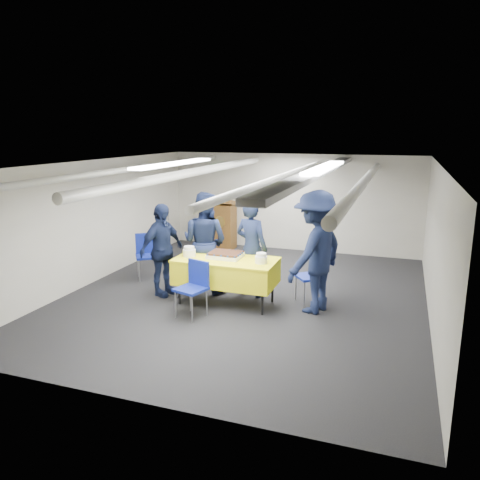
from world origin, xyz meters
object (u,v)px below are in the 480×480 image
(serving_table, at_px, (226,271))
(sailor_a, at_px, (252,248))
(chair_near, at_px, (194,283))
(sailor_c, at_px, (162,250))
(sheet_cake, at_px, (225,255))
(chair_right, at_px, (315,272))
(podium, at_px, (223,224))
(sailor_d, at_px, (316,252))
(sailor_b, at_px, (205,242))
(chair_left, at_px, (147,251))

(serving_table, xyz_separation_m, sailor_a, (0.27, 0.52, 0.29))
(chair_near, xyz_separation_m, sailor_c, (-0.93, 0.69, 0.28))
(sheet_cake, distance_m, chair_right, 1.52)
(podium, xyz_separation_m, chair_right, (2.78, -2.93, -0.08))
(serving_table, xyz_separation_m, sailor_d, (1.45, 0.15, 0.41))
(sheet_cake, xyz_separation_m, podium, (-1.37, 3.40, -0.20))
(sailor_b, bearing_deg, chair_left, -4.70)
(chair_near, bearing_deg, podium, 105.28)
(serving_table, xyz_separation_m, sheet_cake, (-0.04, 0.07, 0.26))
(chair_near, height_order, sailor_c, sailor_c)
(chair_right, distance_m, sailor_d, 0.60)
(sailor_b, relative_size, sailor_d, 0.92)
(serving_table, xyz_separation_m, sailor_c, (-1.20, 0.03, 0.25))
(serving_table, bearing_deg, podium, 112.00)
(podium, distance_m, chair_right, 4.04)
(chair_right, relative_size, sailor_c, 0.54)
(chair_near, xyz_separation_m, chair_right, (1.65, 1.20, 0.00))
(sheet_cake, height_order, chair_near, chair_near)
(chair_near, height_order, sailor_b, sailor_b)
(sheet_cake, bearing_deg, serving_table, -62.39)
(sailor_b, height_order, sailor_d, sailor_d)
(sheet_cake, height_order, chair_right, chair_right)
(podium, distance_m, sailor_b, 3.10)
(chair_near, relative_size, sailor_c, 0.54)
(chair_near, height_order, chair_left, same)
(chair_left, bearing_deg, sailor_a, -7.53)
(chair_right, relative_size, sailor_d, 0.45)
(sailor_b, bearing_deg, sailor_c, 45.75)
(chair_near, relative_size, sailor_d, 0.45)
(sheet_cake, bearing_deg, sailor_d, 2.89)
(chair_left, height_order, sailor_b, sailor_b)
(chair_right, xyz_separation_m, chair_left, (-3.35, 0.27, 0.00))
(serving_table, xyz_separation_m, podium, (-1.40, 3.48, 0.05))
(chair_left, bearing_deg, serving_table, -22.46)
(sailor_a, xyz_separation_m, sailor_d, (1.17, -0.37, 0.12))
(podium, bearing_deg, serving_table, -68.00)
(chair_right, xyz_separation_m, sailor_c, (-2.58, -0.52, 0.28))
(sailor_b, bearing_deg, sheet_cake, 151.19)
(sheet_cake, height_order, sailor_a, sailor_a)
(sheet_cake, bearing_deg, sailor_c, -177.92)
(sailor_c, distance_m, sailor_d, 2.66)
(sailor_c, relative_size, sailor_d, 0.83)
(sailor_b, height_order, sailor_c, sailor_b)
(sheet_cake, xyz_separation_m, chair_right, (1.41, 0.47, -0.29))
(chair_left, height_order, sailor_c, sailor_c)
(chair_left, bearing_deg, sailor_c, -45.45)
(sailor_d, bearing_deg, chair_left, -78.77)
(sailor_a, distance_m, sailor_b, 0.87)
(serving_table, distance_m, chair_right, 1.48)
(serving_table, bearing_deg, sailor_a, 62.15)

